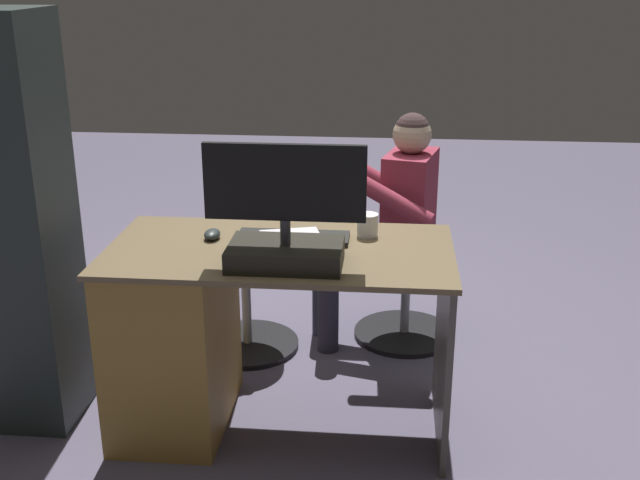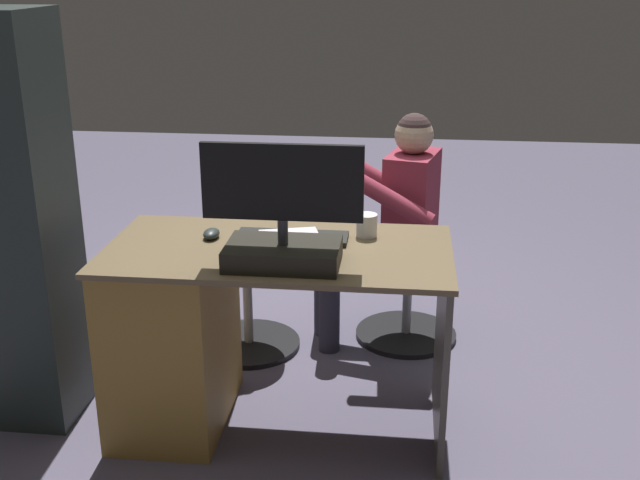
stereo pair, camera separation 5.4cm
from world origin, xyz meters
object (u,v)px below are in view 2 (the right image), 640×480
at_px(office_chair_teddy, 248,296).
at_px(teddy_bear, 246,223).
at_px(cup, 367,225).
at_px(desk, 194,330).
at_px(person, 391,212).
at_px(visitor_chair, 408,289).
at_px(tv_remote, 234,251).
at_px(monitor, 283,229).
at_px(computer_mouse, 211,234).
at_px(keyboard, 292,237).

distance_m(office_chair_teddy, teddy_bear, 0.35).
bearing_deg(cup, desk, 14.49).
relative_size(cup, teddy_bear, 0.25).
bearing_deg(person, cup, 82.71).
distance_m(office_chair_teddy, visitor_chair, 0.77).
xyz_separation_m(desk, visitor_chair, (-0.82, -0.82, -0.14)).
relative_size(tv_remote, visitor_chair, 0.31).
height_order(tv_remote, visitor_chair, tv_remote).
bearing_deg(monitor, office_chair_teddy, -69.10).
xyz_separation_m(computer_mouse, visitor_chair, (-0.76, -0.74, -0.51)).
bearing_deg(desk, person, -132.65).
distance_m(monitor, cup, 0.43).
distance_m(desk, person, 1.11).
height_order(monitor, computer_mouse, monitor).
distance_m(tv_remote, visitor_chair, 1.20).
bearing_deg(visitor_chair, person, 13.76).
bearing_deg(visitor_chair, computer_mouse, 44.20).
xyz_separation_m(computer_mouse, office_chair_teddy, (-0.01, -0.55, -0.50)).
relative_size(computer_mouse, person, 0.09).
xyz_separation_m(keyboard, teddy_bear, (0.29, -0.55, -0.14)).
bearing_deg(visitor_chair, desk, 44.72).
relative_size(monitor, computer_mouse, 5.72).
bearing_deg(office_chair_teddy, keyboard, 118.68).
bearing_deg(teddy_bear, desk, 83.04).
height_order(tv_remote, office_chair_teddy, tv_remote).
relative_size(monitor, office_chair_teddy, 1.13).
bearing_deg(tv_remote, cup, -150.34).
bearing_deg(person, desk, 47.35).
height_order(cup, tv_remote, cup).
xyz_separation_m(monitor, teddy_bear, (0.30, -0.80, -0.26)).
xyz_separation_m(visitor_chair, person, (0.09, 0.02, 0.39)).
distance_m(monitor, office_chair_teddy, 1.04).
relative_size(computer_mouse, tv_remote, 0.64).
height_order(teddy_bear, person, person).
xyz_separation_m(monitor, office_chair_teddy, (0.30, -0.79, -0.61)).
bearing_deg(office_chair_teddy, teddy_bear, -90.00).
xyz_separation_m(desk, tv_remote, (-0.19, 0.07, 0.36)).
bearing_deg(visitor_chair, keyboard, 58.02).
xyz_separation_m(computer_mouse, teddy_bear, (-0.01, -0.57, -0.15)).
height_order(office_chair_teddy, teddy_bear, teddy_bear).
xyz_separation_m(tv_remote, visitor_chair, (-0.64, -0.89, -0.50)).
bearing_deg(monitor, teddy_bear, -69.39).
bearing_deg(keyboard, cup, -165.15).
xyz_separation_m(monitor, keyboard, (0.01, -0.25, -0.12)).
bearing_deg(teddy_bear, computer_mouse, 88.77).
bearing_deg(computer_mouse, visitor_chair, -135.80).
bearing_deg(office_chair_teddy, tv_remote, 98.64).
height_order(computer_mouse, office_chair_teddy, computer_mouse).
bearing_deg(visitor_chair, tv_remote, 54.28).
relative_size(monitor, keyboard, 1.31).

